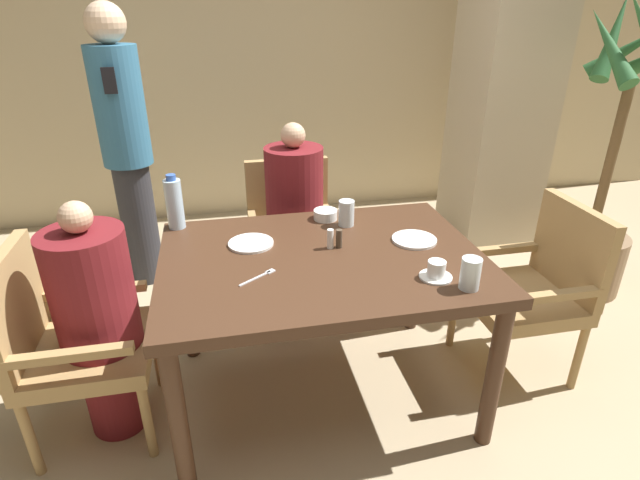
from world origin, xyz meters
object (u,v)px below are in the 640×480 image
object	(u,v)px
diner_in_left_chair	(99,321)
water_bottle	(174,203)
chair_right_side	(536,284)
plate_main_left	(414,240)
chair_left_side	(66,338)
glass_tall_near	(470,274)
potted_palm	(599,207)
teacup_with_saucer	(436,271)
diner_in_far_chair	(295,222)
bowl_small	(325,215)
glass_tall_mid	(346,213)
chair_far_side	(292,230)
plate_main_right	(251,243)
standing_host	(126,145)

from	to	relation	value
diner_in_left_chair	water_bottle	bearing A→B (deg)	53.91
chair_right_side	plate_main_left	xyz separation A→B (m)	(-0.63, 0.06, 0.27)
chair_left_side	glass_tall_near	distance (m)	1.62
potted_palm	teacup_with_saucer	xyz separation A→B (m)	(-1.50, -0.90, 0.21)
teacup_with_saucer	diner_in_far_chair	bearing A→B (deg)	111.12
plate_main_left	bowl_small	distance (m)	0.47
diner_in_far_chair	water_bottle	size ratio (longest dim) A/B	4.40
water_bottle	glass_tall_near	xyz separation A→B (m)	(1.09, -0.80, -0.06)
diner_in_left_chair	teacup_with_saucer	world-z (taller)	diner_in_left_chair
chair_left_side	water_bottle	world-z (taller)	water_bottle
teacup_with_saucer	chair_left_side	bearing A→B (deg)	169.33
bowl_small	glass_tall_mid	size ratio (longest dim) A/B	0.94
teacup_with_saucer	chair_right_side	bearing A→B (deg)	22.17
chair_far_side	water_bottle	size ratio (longest dim) A/B	3.34
glass_tall_near	chair_right_side	bearing A→B (deg)	32.49
chair_far_side	diner_in_far_chair	world-z (taller)	diner_in_far_chair
potted_palm	water_bottle	world-z (taller)	potted_palm
chair_left_side	chair_far_side	world-z (taller)	same
glass_tall_near	glass_tall_mid	distance (m)	0.73
chair_left_side	plate_main_left	distance (m)	1.53
chair_right_side	plate_main_left	distance (m)	0.69
bowl_small	glass_tall_near	distance (m)	0.85
potted_palm	plate_main_right	xyz separation A→B (m)	(-2.18, -0.46, 0.19)
chair_left_side	diner_in_left_chair	distance (m)	0.15
standing_host	chair_right_side	bearing A→B (deg)	-33.73
potted_palm	glass_tall_mid	world-z (taller)	potted_palm
chair_right_side	glass_tall_mid	distance (m)	0.99
teacup_with_saucer	bowl_small	xyz separation A→B (m)	(-0.29, 0.66, -0.01)
chair_left_side	plate_main_right	world-z (taller)	chair_left_side
plate_main_right	water_bottle	bearing A→B (deg)	141.40
diner_in_far_chair	chair_right_side	world-z (taller)	diner_in_far_chair
water_bottle	chair_left_side	bearing A→B (deg)	-136.35
teacup_with_saucer	bowl_small	world-z (taller)	teacup_with_saucer
diner_in_left_chair	standing_host	distance (m)	1.39
plate_main_right	bowl_small	bearing A→B (deg)	29.16
diner_in_left_chair	standing_host	xyz separation A→B (m)	(-0.01, 1.34, 0.38)
standing_host	plate_main_left	distance (m)	1.89
chair_far_side	chair_right_side	distance (m)	1.38
chair_far_side	standing_host	world-z (taller)	standing_host
glass_tall_mid	bowl_small	bearing A→B (deg)	131.15
chair_left_side	chair_right_side	xyz separation A→B (m)	(2.13, 0.00, 0.00)
diner_in_left_chair	chair_right_side	world-z (taller)	diner_in_left_chair
diner_in_left_chair	glass_tall_mid	distance (m)	1.17
plate_main_left	plate_main_right	distance (m)	0.73
chair_far_side	plate_main_right	xyz separation A→B (m)	(-0.29, -0.71, 0.27)
plate_main_left	teacup_with_saucer	size ratio (longest dim) A/B	1.56
chair_left_side	glass_tall_mid	size ratio (longest dim) A/B	7.04
diner_in_far_chair	glass_tall_mid	distance (m)	0.53
chair_left_side	chair_right_side	distance (m)	2.13
bowl_small	chair_left_side	bearing A→B (deg)	-161.76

